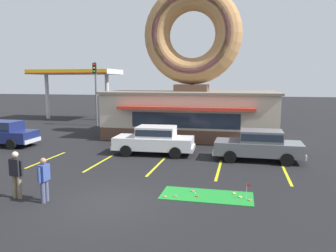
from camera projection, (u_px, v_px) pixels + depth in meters
The scene contains 25 objects.
ground_plane at pixel (108, 202), 11.20m from camera, with size 160.00×160.00×0.00m, color black.
donut_shop_building at pixel (192, 86), 24.00m from camera, with size 12.30×6.75×10.96m.
putting_mat at pixel (207, 196), 11.81m from camera, with size 3.29×1.42×0.03m, color #1E842D.
mini_donut_near_left at pixel (175, 196), 11.68m from camera, with size 0.13×0.13×0.04m, color #A5724C.
mini_donut_near_right at pixel (240, 197), 11.60m from camera, with size 0.13×0.13×0.04m, color #E5C666.
mini_donut_mid_left at pixel (250, 200), 11.31m from camera, with size 0.13×0.13×0.04m, color #D17F47.
mini_donut_mid_centre at pixel (234, 193), 11.96m from camera, with size 0.13×0.13×0.04m, color #E5C666.
mini_donut_mid_right at pixel (193, 191), 12.21m from camera, with size 0.13×0.13×0.04m, color #D8667F.
mini_donut_far_left at pixel (165, 196), 11.64m from camera, with size 0.13×0.13×0.04m, color #D17F47.
mini_donut_far_centre at pixel (197, 196), 11.68m from camera, with size 0.13×0.13×0.04m, color brown.
golf_ball at pixel (195, 193), 11.97m from camera, with size 0.04×0.04×0.04m, color white.
putting_flag_pin at pixel (248, 188), 11.40m from camera, with size 0.13×0.01×0.55m.
car_grey at pixel (259, 144), 16.98m from camera, with size 4.58×2.02×1.60m.
car_navy at pixel (2, 132), 20.83m from camera, with size 4.60×2.07×1.60m.
car_white at pixel (155, 139), 18.42m from camera, with size 4.63×2.13×1.60m.
pedestrian_blue_sweater_man at pixel (16, 172), 11.49m from camera, with size 0.59×0.27×1.69m.
pedestrian_leather_jacket_man at pixel (44, 178), 11.14m from camera, with size 0.26×0.60×1.55m.
trash_bin at pixel (278, 139), 20.60m from camera, with size 0.57×0.57×0.97m.
traffic_light_pole at pixel (96, 85), 29.53m from camera, with size 0.28×0.47×5.80m.
gas_station_canopy at pixel (76, 74), 34.59m from camera, with size 9.00×4.46×5.30m.
parking_stripe_far_left at pixel (47, 160), 17.26m from camera, with size 0.12×3.60×0.01m, color yellow.
parking_stripe_left at pixel (99, 163), 16.60m from camera, with size 0.12×3.60×0.01m, color yellow.
parking_stripe_mid_left at pixel (157, 166), 15.94m from camera, with size 0.12×3.60×0.01m, color yellow.
parking_stripe_centre at pixel (219, 170), 15.28m from camera, with size 0.12×3.60×0.01m, color yellow.
parking_stripe_mid_right at pixel (286, 174), 14.63m from camera, with size 0.12×3.60×0.01m, color yellow.
Camera 1 is at (4.38, -10.01, 4.14)m, focal length 35.00 mm.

